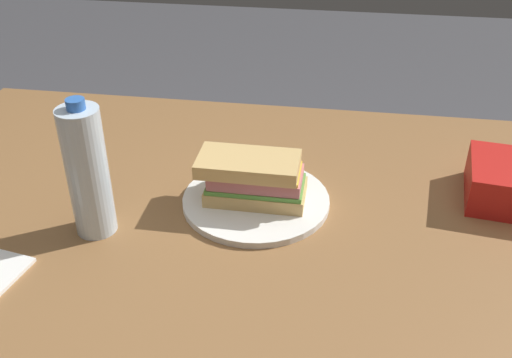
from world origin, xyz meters
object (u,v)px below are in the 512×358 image
dining_table (259,298)px  paper_plate (256,200)px  water_bottle_tall (88,172)px  sandwich (254,178)px

dining_table → paper_plate: (0.03, -0.14, 0.10)m
paper_plate → water_bottle_tall: 0.29m
paper_plate → sandwich: 0.05m
paper_plate → sandwich: size_ratio=1.40×
dining_table → water_bottle_tall: 0.34m
dining_table → paper_plate: paper_plate is taller
paper_plate → dining_table: bearing=100.9°
dining_table → sandwich: bearing=-77.4°
dining_table → water_bottle_tall: (0.27, -0.02, 0.20)m
water_bottle_tall → paper_plate: bearing=-155.4°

